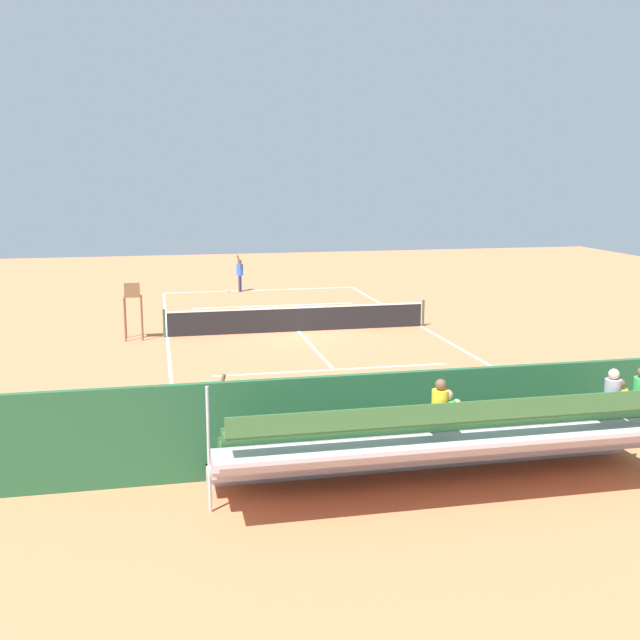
# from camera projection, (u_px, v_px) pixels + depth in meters

# --- Properties ---
(ground_plane) EXTENTS (60.00, 60.00, 0.00)m
(ground_plane) POSITION_uv_depth(u_px,v_px,m) (298.00, 331.00, 29.54)
(ground_plane) COLOR #CC7047
(court_line_markings) EXTENTS (10.10, 22.20, 0.01)m
(court_line_markings) POSITION_uv_depth(u_px,v_px,m) (298.00, 331.00, 29.58)
(court_line_markings) COLOR white
(court_line_markings) RESTS_ON ground
(tennis_net) EXTENTS (10.30, 0.10, 1.07)m
(tennis_net) POSITION_uv_depth(u_px,v_px,m) (298.00, 319.00, 29.45)
(tennis_net) COLOR black
(tennis_net) RESTS_ON ground
(backdrop_wall) EXTENTS (18.00, 0.16, 2.00)m
(backdrop_wall) POSITION_uv_depth(u_px,v_px,m) (420.00, 417.00, 15.91)
(backdrop_wall) COLOR #235633
(backdrop_wall) RESTS_ON ground
(bleacher_stand) EXTENTS (9.06, 2.40, 2.48)m
(bleacher_stand) POSITION_uv_depth(u_px,v_px,m) (453.00, 441.00, 14.63)
(bleacher_stand) COLOR #B2B2B7
(bleacher_stand) RESTS_ON ground
(umpire_chair) EXTENTS (0.67, 0.67, 2.14)m
(umpire_chair) POSITION_uv_depth(u_px,v_px,m) (133.00, 305.00, 27.84)
(umpire_chair) COLOR brown
(umpire_chair) RESTS_ON ground
(courtside_bench) EXTENTS (1.80, 0.40, 0.93)m
(courtside_bench) POSITION_uv_depth(u_px,v_px,m) (540.00, 417.00, 17.35)
(courtside_bench) COLOR #234C2D
(courtside_bench) RESTS_ON ground
(equipment_bag) EXTENTS (0.90, 0.36, 0.36)m
(equipment_bag) POSITION_uv_depth(u_px,v_px,m) (466.00, 440.00, 16.91)
(equipment_bag) COLOR black
(equipment_bag) RESTS_ON ground
(tennis_player) EXTENTS (0.44, 0.56, 1.93)m
(tennis_player) POSITION_uv_depth(u_px,v_px,m) (240.00, 272.00, 39.47)
(tennis_player) COLOR navy
(tennis_player) RESTS_ON ground
(tennis_racket) EXTENTS (0.37, 0.59, 0.03)m
(tennis_racket) POSITION_uv_depth(u_px,v_px,m) (227.00, 291.00, 39.77)
(tennis_racket) COLOR black
(tennis_racket) RESTS_ON ground
(tennis_ball_near) EXTENTS (0.07, 0.07, 0.07)m
(tennis_ball_near) POSITION_uv_depth(u_px,v_px,m) (226.00, 300.00, 36.64)
(tennis_ball_near) COLOR #CCDB33
(tennis_ball_near) RESTS_ON ground
(tennis_ball_far) EXTENTS (0.07, 0.07, 0.07)m
(tennis_ball_far) POSITION_uv_depth(u_px,v_px,m) (274.00, 296.00, 38.04)
(tennis_ball_far) COLOR #CCDB33
(tennis_ball_far) RESTS_ON ground
(line_judge) EXTENTS (0.40, 0.55, 1.93)m
(line_judge) POSITION_uv_depth(u_px,v_px,m) (224.00, 419.00, 15.74)
(line_judge) COLOR #232328
(line_judge) RESTS_ON ground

